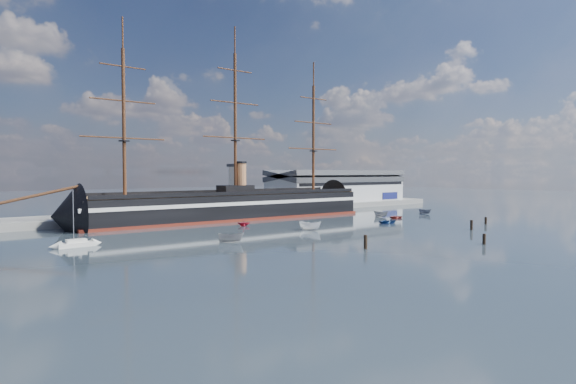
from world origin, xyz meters
TOP-DOWN VIEW (x-y plane):
  - ground at (0.00, 40.00)m, footprint 600.00×600.00m
  - quay at (10.00, 76.00)m, footprint 180.00×18.00m
  - warehouse at (58.00, 80.00)m, footprint 63.00×21.00m
  - quay_tower at (3.00, 73.00)m, footprint 5.00×5.00m
  - warship at (-9.85, 60.00)m, footprint 113.21×19.99m
  - sailboat at (-59.74, 33.10)m, footprint 6.83×2.09m
  - motorboat_a at (-7.53, 24.69)m, footprint 7.22×4.90m
  - motorboat_b at (19.57, 22.21)m, footprint 2.01×3.67m
  - motorboat_c at (32.46, 35.55)m, footprint 6.33×2.59m
  - motorboat_d at (-15.00, 42.56)m, footprint 4.63×5.52m
  - motorboat_e at (32.99, 29.75)m, footprint 1.71×3.01m
  - motorboat_f at (52.81, 33.43)m, footprint 5.56×2.27m
  - motorboat_g at (-33.86, 19.50)m, footprint 5.83×6.02m
  - piling_near_left at (-19.01, -3.30)m, footprint 0.64×0.64m
  - piling_near_mid at (3.36, -14.40)m, footprint 0.64×0.64m
  - piling_near_right at (23.20, -0.44)m, footprint 0.64×0.64m
  - piling_far_right at (38.64, 4.14)m, footprint 0.64×0.64m

SIDE VIEW (x-z plane):
  - ground at x=0.00m, z-range 0.00..0.00m
  - quay at x=10.00m, z-range -1.00..1.00m
  - motorboat_a at x=-7.53m, z-range -1.36..1.36m
  - motorboat_b at x=19.57m, z-range -0.81..0.81m
  - motorboat_c at x=32.46m, z-range -1.24..1.24m
  - motorboat_d at x=-15.00m, z-range -0.94..0.94m
  - motorboat_e at x=32.99m, z-range -0.66..0.66m
  - motorboat_f at x=52.81m, z-range -1.09..1.09m
  - motorboat_g at x=-33.86m, z-range -1.23..1.23m
  - piling_near_left at x=-19.01m, z-range -1.65..1.65m
  - piling_near_mid at x=3.36m, z-range -1.39..1.39m
  - piling_near_right at x=23.20m, z-range -1.58..1.58m
  - piling_far_right at x=38.64m, z-range -1.32..1.32m
  - sailboat at x=-59.74m, z-range -4.75..6.14m
  - warship at x=-9.85m, z-range -22.93..31.01m
  - warehouse at x=58.00m, z-range 2.18..13.78m
  - quay_tower at x=3.00m, z-range 2.25..17.25m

